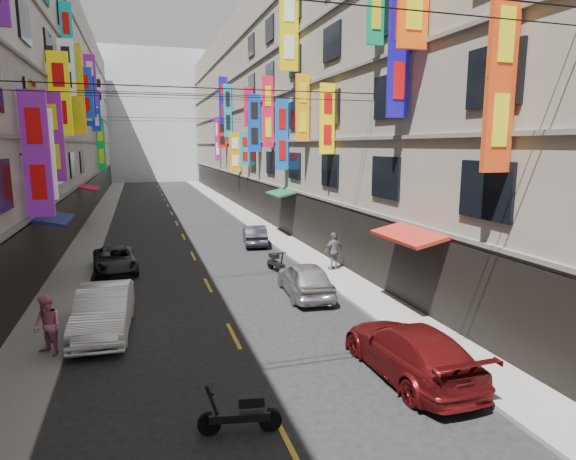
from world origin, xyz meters
TOP-DOWN VIEW (x-y plane):
  - sidewalk_left at (-6.00, 42.00)m, footprint 2.00×90.00m
  - sidewalk_right at (6.00, 42.00)m, footprint 2.00×90.00m
  - building_row_right at (11.99, 42.00)m, footprint 10.14×90.00m
  - haze_block at (0.00, 92.00)m, footprint 18.00×8.00m
  - shop_signage at (-0.20, 34.94)m, footprint 14.00×55.00m
  - street_awnings at (-1.26, 26.00)m, footprint 13.99×35.20m
  - overhead_cables at (0.00, 30.00)m, footprint 14.00×38.04m
  - lane_markings at (0.00, 39.00)m, footprint 0.12×80.20m
  - scooter_crossing at (-0.84, 12.67)m, footprint 1.79×0.62m
  - scooter_far_right at (3.51, 25.33)m, footprint 0.64×1.79m
  - car_left_mid at (-4.00, 19.48)m, footprint 1.85×4.73m
  - car_left_far at (-4.00, 27.60)m, footprint 2.33×4.40m
  - car_right_near at (4.00, 13.93)m, footprint 2.09×4.90m
  - car_right_mid at (3.62, 21.32)m, footprint 2.01×4.31m
  - car_right_far at (4.00, 31.95)m, footprint 1.85×3.91m
  - pedestrian_lfar at (-5.40, 17.89)m, footprint 1.01×1.02m
  - pedestrian_rfar at (6.18, 24.48)m, footprint 1.19×0.87m

SIDE VIEW (x-z plane):
  - lane_markings at x=0.00m, z-range 0.00..0.01m
  - sidewalk_left at x=-6.00m, z-range 0.00..0.12m
  - sidewalk_right at x=6.00m, z-range 0.00..0.12m
  - scooter_crossing at x=-0.84m, z-range -0.13..1.01m
  - scooter_far_right at x=3.51m, z-range -0.13..1.01m
  - car_left_far at x=-4.00m, z-range 0.00..1.18m
  - car_right_far at x=4.00m, z-range 0.00..1.24m
  - car_right_near at x=4.00m, z-range 0.00..1.41m
  - car_right_mid at x=3.62m, z-range 0.00..1.43m
  - car_left_mid at x=-4.00m, z-range 0.00..1.53m
  - pedestrian_lfar at x=-5.40m, z-range 0.12..1.87m
  - pedestrian_rfar at x=6.18m, z-range 0.12..1.94m
  - street_awnings at x=-1.26m, z-range 2.80..3.20m
  - overhead_cables at x=0.00m, z-range 8.18..9.42m
  - shop_signage at x=-0.20m, z-range 3.14..15.18m
  - building_row_right at x=11.99m, z-range -0.01..18.99m
  - haze_block at x=0.00m, z-range 0.00..22.00m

